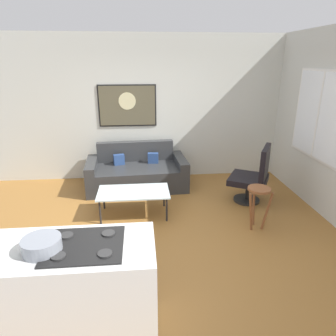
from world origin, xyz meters
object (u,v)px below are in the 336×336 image
armchair (254,176)px  coffee_table (133,193)px  wall_painting (127,106)px  couch (137,173)px  mixing_bowl (42,245)px  bar_stool (258,197)px

armchair → coffee_table: bearing=-172.3°
armchair → wall_painting: size_ratio=0.89×
armchair → wall_painting: 2.72m
coffee_table → wall_painting: bearing=93.4°
coffee_table → wall_painting: wall_painting is taller
couch → armchair: (1.97, -0.87, 0.21)m
couch → mixing_bowl: mixing_bowl is taller
couch → coffee_table: couch is taller
armchair → mixing_bowl: size_ratio=3.39×
couch → bar_stool: size_ratio=3.02×
mixing_bowl → coffee_table: bearing=74.4°
armchair → wall_painting: (-2.11, 1.39, 1.01)m
bar_stool → mixing_bowl: bearing=-144.6°
mixing_bowl → armchair: bearing=43.9°
couch → coffee_table: (-0.05, -1.15, 0.10)m
mixing_bowl → couch: bearing=78.8°
coffee_table → mixing_bowl: 2.44m
wall_painting → couch: bearing=-74.3°
armchair → mixing_bowl: (-2.65, -2.55, 0.51)m
coffee_table → bar_stool: (1.77, -0.57, 0.12)m
bar_stool → wall_painting: bearing=129.9°
wall_painting → armchair: bearing=-33.3°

